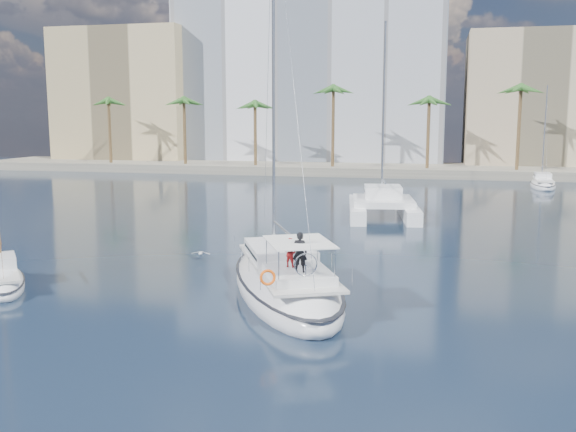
# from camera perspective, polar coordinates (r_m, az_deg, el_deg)

# --- Properties ---
(ground) EXTENTS (160.00, 160.00, 0.00)m
(ground) POSITION_cam_1_polar(r_m,az_deg,el_deg) (32.93, -1.19, -5.43)
(ground) COLOR black
(ground) RESTS_ON ground
(quay) EXTENTS (120.00, 14.00, 1.20)m
(quay) POSITION_cam_1_polar(r_m,az_deg,el_deg) (92.58, 8.04, 4.14)
(quay) COLOR gray
(quay) RESTS_ON ground
(building_modern) EXTENTS (42.00, 16.00, 28.00)m
(building_modern) POSITION_cam_1_polar(r_m,az_deg,el_deg) (105.97, 2.16, 12.06)
(building_modern) COLOR white
(building_modern) RESTS_ON ground
(building_tan_left) EXTENTS (22.00, 14.00, 22.00)m
(building_tan_left) POSITION_cam_1_polar(r_m,az_deg,el_deg) (111.69, -13.81, 10.11)
(building_tan_left) COLOR tan
(building_tan_left) RESTS_ON ground
(building_beige) EXTENTS (20.00, 14.00, 20.00)m
(building_beige) POSITION_cam_1_polar(r_m,az_deg,el_deg) (101.95, 21.20, 9.35)
(building_beige) COLOR tan
(building_beige) RESTS_ON ground
(palm_left) EXTENTS (3.60, 3.60, 12.30)m
(palm_left) POSITION_cam_1_polar(r_m,az_deg,el_deg) (97.38, -12.72, 9.94)
(palm_left) COLOR brown
(palm_left) RESTS_ON ground
(palm_centre) EXTENTS (3.60, 3.60, 12.30)m
(palm_centre) POSITION_cam_1_polar(r_m,az_deg,el_deg) (88.31, 7.96, 10.20)
(palm_centre) COLOR brown
(palm_centre) RESTS_ON ground
(main_sloop) EXTENTS (9.37, 13.82, 19.69)m
(main_sloop) POSITION_cam_1_polar(r_m,az_deg,el_deg) (29.55, -0.25, -5.95)
(main_sloop) COLOR white
(main_sloop) RESTS_ON ground
(small_sloop) EXTENTS (5.51, 6.18, 9.10)m
(small_sloop) POSITION_cam_1_polar(r_m,az_deg,el_deg) (33.87, -24.06, -5.16)
(small_sloop) COLOR white
(small_sloop) RESTS_ON ground
(catamaran) EXTENTS (6.76, 11.32, 15.75)m
(catamaran) POSITION_cam_1_polar(r_m,az_deg,el_deg) (52.94, 8.41, 1.17)
(catamaran) COLOR white
(catamaran) RESTS_ON ground
(seagull) EXTENTS (1.12, 0.48, 0.21)m
(seagull) POSITION_cam_1_polar(r_m,az_deg,el_deg) (36.95, -7.73, -3.29)
(seagull) COLOR silver
(seagull) RESTS_ON ground
(moored_yacht_a) EXTENTS (3.37, 9.52, 11.90)m
(moored_yacht_a) POSITION_cam_1_polar(r_m,az_deg,el_deg) (79.31, 21.70, 2.37)
(moored_yacht_a) COLOR white
(moored_yacht_a) RESTS_ON ground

